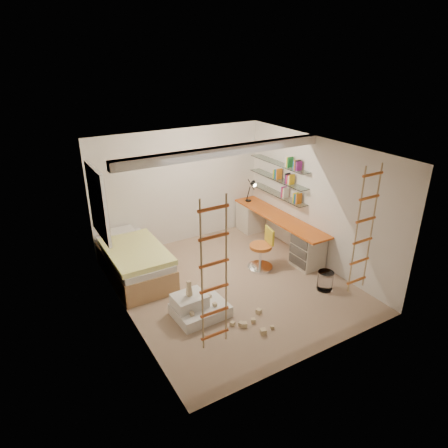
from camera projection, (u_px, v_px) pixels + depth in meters
floor at (232, 284)px, 7.63m from camera, size 4.50×4.50×0.00m
ceiling_beam at (224, 151)px, 6.85m from camera, size 4.00×0.18×0.16m
window_frame at (98, 203)px, 7.27m from camera, size 0.06×1.15×1.35m
window_blind at (100, 203)px, 7.29m from camera, size 0.02×1.00×1.20m
rope_ladder_left at (214, 276)px, 5.01m from camera, size 0.41×0.04×2.13m
rope_ladder_right at (364, 231)px, 6.26m from camera, size 0.41×0.04×2.13m
waste_bin at (325, 281)px, 7.41m from camera, size 0.29×0.29×0.37m
desk at (277, 230)px, 8.94m from camera, size 0.56×2.80×0.75m
shelves at (278, 179)px, 8.78m from camera, size 0.25×1.80×0.71m
bed at (135, 261)px, 7.77m from camera, size 1.02×2.00×0.69m
task_lamp at (252, 188)px, 9.38m from camera, size 0.14×0.36×0.57m
swivel_chair at (262, 254)px, 8.06m from camera, size 0.60×0.60×0.87m
play_platform at (197, 307)px, 6.70m from camera, size 0.91×0.72×0.39m
toy_blocks at (226, 310)px, 6.53m from camera, size 1.18×1.12×0.66m
books at (278, 174)px, 8.73m from camera, size 0.14×0.64×0.92m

